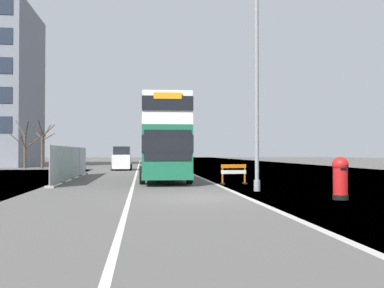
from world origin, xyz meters
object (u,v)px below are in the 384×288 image
(roadworks_barrier, at_px, (234,172))
(car_oncoming_near, at_px, (122,159))
(red_pillar_postbox, at_px, (340,176))
(car_receding_mid, at_px, (159,158))
(lamppost_foreground, at_px, (257,89))
(double_decker_bus, at_px, (164,139))

(roadworks_barrier, height_order, car_oncoming_near, car_oncoming_near)
(red_pillar_postbox, relative_size, car_receding_mid, 0.41)
(car_oncoming_near, bearing_deg, red_pillar_postbox, -72.05)
(red_pillar_postbox, distance_m, roadworks_barrier, 8.63)
(car_oncoming_near, bearing_deg, lamppost_foreground, -73.95)
(red_pillar_postbox, bearing_deg, double_decker_bus, 115.96)
(double_decker_bus, distance_m, roadworks_barrier, 5.65)
(lamppost_foreground, distance_m, car_oncoming_near, 26.05)
(car_receding_mid, bearing_deg, red_pillar_postbox, -81.68)
(roadworks_barrier, relative_size, car_receding_mid, 0.38)
(lamppost_foreground, height_order, red_pillar_postbox, lamppost_foreground)
(double_decker_bus, height_order, roadworks_barrier, double_decker_bus)
(car_oncoming_near, bearing_deg, roadworks_barrier, -71.00)
(car_receding_mid, bearing_deg, roadworks_barrier, -83.83)
(double_decker_bus, relative_size, car_receding_mid, 2.95)
(lamppost_foreground, distance_m, car_receding_mid, 32.88)
(double_decker_bus, bearing_deg, roadworks_barrier, -46.58)
(car_oncoming_near, bearing_deg, double_decker_bus, -78.49)
(roadworks_barrier, distance_m, car_receding_mid, 28.22)
(double_decker_bus, xyz_separation_m, lamppost_foreground, (3.78, -8.33, 1.99))
(double_decker_bus, xyz_separation_m, car_oncoming_near, (-3.36, 16.47, -1.53))
(red_pillar_postbox, xyz_separation_m, car_receding_mid, (-5.32, 36.38, 0.23))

